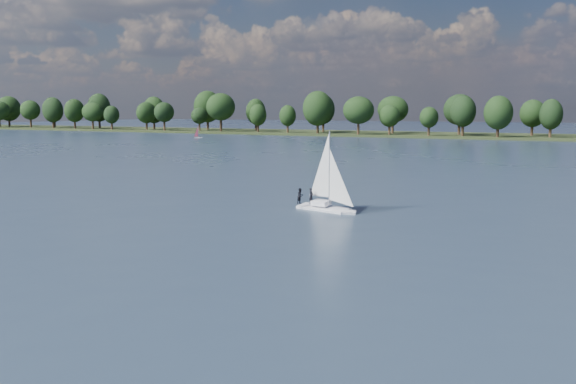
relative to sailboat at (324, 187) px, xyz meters
The scene contains 6 objects.
ground 58.18m from the sailboat, 81.63° to the left, with size 700.00×700.00×0.00m, color #233342.
far_shore 169.75m from the sailboat, 87.14° to the left, with size 660.00×40.00×1.50m, color black.
sailboat is the anchor object (origin of this frame).
dinghy_pink 153.85m from the sailboat, 128.81° to the left, with size 2.55×2.50×4.09m.
pontoon 234.07m from the sailboat, 139.92° to the left, with size 4.00×2.00×0.50m, color #4F5253.
treeline 166.07m from the sailboat, 90.61° to the left, with size 562.60×73.93×17.90m.
Camera 1 is at (15.69, -13.88, 9.87)m, focal length 40.00 mm.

